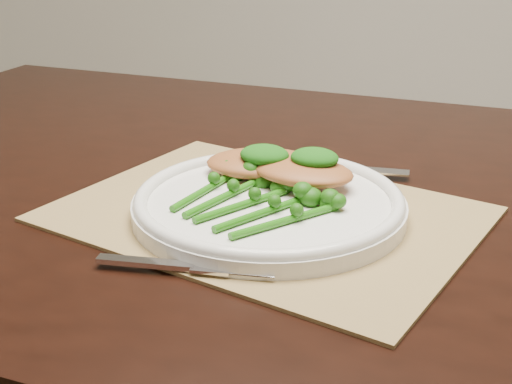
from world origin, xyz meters
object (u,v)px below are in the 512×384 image
(placemat, at_px, (266,214))
(chicken_fillet_left, at_px, (261,163))
(dinner_plate, at_px, (269,203))
(broccolini_bundle, at_px, (241,205))

(placemat, xyz_separation_m, chicken_fillet_left, (-0.03, 0.07, 0.03))
(dinner_plate, relative_size, chicken_fillet_left, 2.29)
(placemat, bearing_deg, broccolini_bundle, -97.54)
(dinner_plate, xyz_separation_m, chicken_fillet_left, (-0.03, 0.07, 0.02))
(dinner_plate, distance_m, chicken_fillet_left, 0.08)
(broccolini_bundle, bearing_deg, placemat, 95.00)
(dinner_plate, bearing_deg, chicken_fillet_left, 114.58)
(placemat, relative_size, broccolini_bundle, 2.16)
(placemat, distance_m, broccolini_bundle, 0.05)
(chicken_fillet_left, height_order, broccolini_bundle, chicken_fillet_left)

